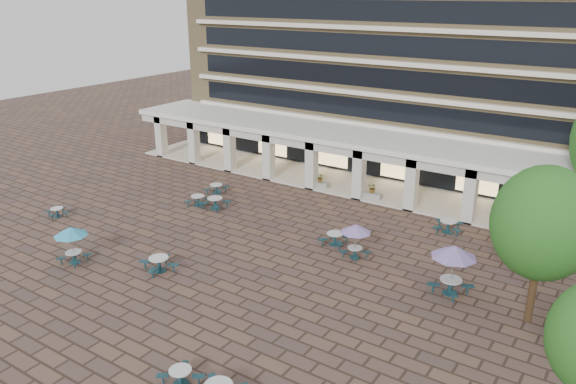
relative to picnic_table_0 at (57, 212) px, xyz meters
name	(u,v)px	position (x,y,z in m)	size (l,w,h in m)	color
ground	(235,250)	(13.89, 2.75, -0.39)	(120.00, 120.00, 0.00)	brown
apartment_building	(410,20)	(13.89, 28.22, 12.21)	(40.00, 15.50, 25.20)	#9F8659
retail_arcade	(350,150)	(13.89, 17.55, 2.61)	(42.00, 6.60, 4.40)	white
picnic_table_0	(57,212)	(0.00, 0.00, 0.00)	(1.77, 1.77, 0.65)	#163843
picnic_table_1	(159,263)	(11.98, -1.77, 0.11)	(2.32, 2.32, 0.85)	#163843
picnic_table_2	(181,376)	(19.92, -8.25, 0.03)	(1.81, 1.81, 0.71)	#163843
picnic_table_4	(71,233)	(7.06, -3.82, 1.53)	(1.96, 1.96, 2.26)	#163843
picnic_table_6	(356,230)	(20.48, 5.96, 1.44)	(1.86, 1.86, 2.15)	#163843
picnic_table_8	(198,199)	(6.73, 7.23, 0.06)	(1.98, 1.98, 0.75)	#163843
picnic_table_9	(215,202)	(8.22, 7.45, 0.11)	(1.86, 1.86, 0.83)	#163843
picnic_table_10	(335,238)	(18.58, 6.91, 0.08)	(1.84, 1.84, 0.78)	#163843
picnic_table_11	(454,253)	(26.64, 4.98, 1.96)	(2.40, 2.40, 2.77)	#163843
picnic_table_12	(216,188)	(6.15, 10.00, 0.05)	(1.90, 1.90, 0.73)	#163843
picnic_table_13	(448,225)	(23.87, 12.75, 0.11)	(2.14, 2.14, 0.83)	#163843
gazebo	(535,215)	(29.18, 11.82, 2.34)	(3.90, 3.90, 3.63)	beige
tree_east_a	(544,223)	(30.64, 4.56, 4.74)	(4.72, 4.72, 7.86)	#46341C
planter_left	(320,182)	(12.32, 15.65, 0.11)	(1.50, 0.62, 1.25)	#969691
planter_right	(372,192)	(16.97, 15.65, 0.16)	(1.50, 0.70, 1.31)	#969691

